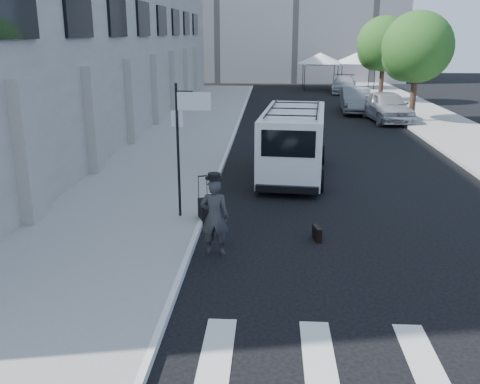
# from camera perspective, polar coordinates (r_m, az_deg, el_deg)

# --- Properties ---
(ground) EXTENTS (120.00, 120.00, 0.00)m
(ground) POSITION_cam_1_polar(r_m,az_deg,el_deg) (11.34, 4.10, -8.76)
(ground) COLOR black
(ground) RESTS_ON ground
(sidewalk_left) EXTENTS (4.50, 48.00, 0.15)m
(sidewalk_left) POSITION_cam_1_polar(r_m,az_deg,el_deg) (26.99, -5.36, 6.35)
(sidewalk_left) COLOR gray
(sidewalk_left) RESTS_ON ground
(sidewalk_right) EXTENTS (4.00, 56.00, 0.15)m
(sidewalk_right) POSITION_cam_1_polar(r_m,az_deg,el_deg) (31.98, 20.19, 7.01)
(sidewalk_right) COLOR gray
(sidewalk_right) RESTS_ON ground
(building_left) EXTENTS (10.00, 44.00, 12.00)m
(building_left) POSITION_cam_1_polar(r_m,az_deg,el_deg) (30.45, -19.40, 17.89)
(building_left) COLOR gray
(building_left) RESTS_ON ground
(sign_pole) EXTENTS (1.03, 0.07, 3.50)m
(sign_pole) POSITION_cam_1_polar(r_m,az_deg,el_deg) (13.80, -5.75, 7.36)
(sign_pole) COLOR black
(sign_pole) RESTS_ON sidewalk_left
(tree_near) EXTENTS (3.80, 3.83, 6.03)m
(tree_near) POSITION_cam_1_polar(r_m,az_deg,el_deg) (31.38, 18.14, 14.22)
(tree_near) COLOR black
(tree_near) RESTS_ON ground
(tree_far) EXTENTS (3.80, 3.83, 6.03)m
(tree_far) POSITION_cam_1_polar(r_m,az_deg,el_deg) (40.16, 14.92, 14.83)
(tree_far) COLOR black
(tree_far) RESTS_ON ground
(tent_left) EXTENTS (4.00, 4.00, 3.20)m
(tent_left) POSITION_cam_1_polar(r_m,az_deg,el_deg) (48.48, 8.58, 13.91)
(tent_left) COLOR black
(tent_left) RESTS_ON ground
(tent_right) EXTENTS (4.00, 4.00, 3.20)m
(tent_right) POSITION_cam_1_polar(r_m,az_deg,el_deg) (49.36, 12.34, 13.77)
(tent_right) COLOR black
(tent_right) RESTS_ON ground
(businessman) EXTENTS (0.67, 0.45, 1.78)m
(businessman) POSITION_cam_1_polar(r_m,az_deg,el_deg) (12.01, -2.73, -2.66)
(businessman) COLOR #333335
(businessman) RESTS_ON ground
(briefcase) EXTENTS (0.21, 0.46, 0.34)m
(briefcase) POSITION_cam_1_polar(r_m,az_deg,el_deg) (13.17, 8.21, -4.40)
(briefcase) COLOR black
(briefcase) RESTS_ON ground
(suitcase) EXTENTS (0.43, 0.53, 1.27)m
(suitcase) POSITION_cam_1_polar(r_m,az_deg,el_deg) (14.10, -3.74, -2.10)
(suitcase) COLOR black
(suitcase) RESTS_ON ground
(cargo_van) EXTENTS (2.61, 6.29, 2.31)m
(cargo_van) POSITION_cam_1_polar(r_m,az_deg,el_deg) (18.87, 5.74, 5.36)
(cargo_van) COLOR white
(cargo_van) RESTS_ON ground
(parked_car_a) EXTENTS (2.52, 5.19, 1.70)m
(parked_car_a) POSITION_cam_1_polar(r_m,az_deg,el_deg) (31.79, 15.42, 8.80)
(parked_car_a) COLOR #B1B2B9
(parked_car_a) RESTS_ON ground
(parked_car_b) EXTENTS (1.93, 4.90, 1.59)m
(parked_car_b) POSITION_cam_1_polar(r_m,az_deg,el_deg) (34.91, 12.20, 9.57)
(parked_car_b) COLOR slate
(parked_car_b) RESTS_ON ground
(parked_car_c) EXTENTS (2.59, 5.09, 1.41)m
(parked_car_c) POSITION_cam_1_polar(r_m,az_deg,el_deg) (46.49, 11.05, 11.20)
(parked_car_c) COLOR #B5B8BD
(parked_car_c) RESTS_ON ground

